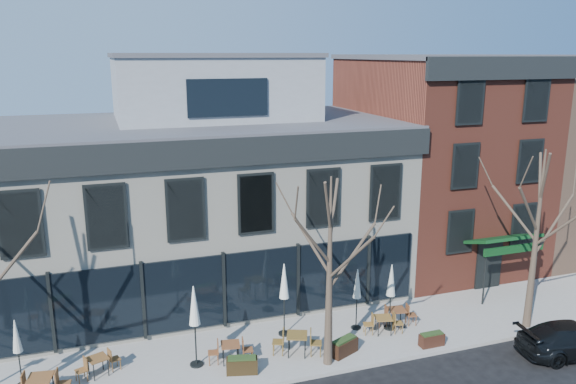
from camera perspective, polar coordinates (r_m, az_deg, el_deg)
name	(u,v)px	position (r m, az deg, el deg)	size (l,w,h in m)	color
ground	(225,331)	(24.17, -6.45, -13.87)	(120.00, 120.00, 0.00)	black
sidewalk_front	(316,341)	(23.16, 2.91, -14.91)	(33.50, 4.70, 0.15)	gray
corner_building	(200,193)	(27.19, -8.89, -0.11)	(18.39, 10.39, 11.10)	beige
red_brick_building	(435,159)	(31.71, 14.74, 3.29)	(8.20, 11.78, 11.18)	brown
bg_building	(564,156)	(38.92, 26.26, 3.26)	(12.00, 12.00, 10.00)	#8C664C
tree_mid	(330,270)	(20.02, 4.27, -7.95)	(3.50, 3.55, 7.04)	#382B21
tree_right	(536,238)	(24.72, 23.92, -4.29)	(3.72, 3.77, 7.48)	#382B21
parked_sedan	(574,339)	(24.65, 27.07, -13.18)	(1.79, 4.40, 1.28)	black
cafe_set_1	(98,364)	(21.74, -18.73, -16.23)	(1.64, 0.94, 0.85)	brown
cafe_set_2	(231,351)	(21.53, -5.86, -15.73)	(1.74, 0.78, 0.89)	brown
cafe_set_3	(297,342)	(21.87, 0.92, -14.97)	(1.94, 1.16, 1.01)	brown
cafe_set_4	(383,323)	(23.68, 9.65, -13.00)	(1.69, 0.80, 0.86)	brown
cafe_set_5	(397,315)	(24.37, 10.98, -12.19)	(1.76, 0.80, 0.91)	brown
umbrella_0	(17,340)	(21.50, -25.85, -13.36)	(0.39, 0.39, 2.46)	black
umbrella_1	(194,310)	(20.70, -9.50, -11.75)	(0.50, 0.50, 3.10)	black
umbrella_2	(284,285)	(22.56, -0.39, -9.44)	(0.49, 0.49, 3.04)	black
umbrella_3	(357,287)	(23.32, 7.04, -9.56)	(0.42, 0.42, 2.60)	black
umbrella_4	(391,284)	(23.44, 10.44, -9.16)	(0.45, 0.45, 2.82)	black
planter_1	(242,365)	(20.94, -4.69, -17.10)	(1.18, 0.71, 0.62)	black
planter_2	(344,346)	(22.09, 5.72, -15.33)	(1.22, 0.89, 0.64)	black
planter_3	(432,339)	(23.24, 14.39, -14.29)	(0.98, 0.39, 0.54)	#331A11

